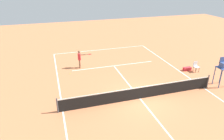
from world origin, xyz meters
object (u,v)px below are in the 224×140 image
(umpire_chair, at_px, (223,67))
(equipment_bag, at_px, (187,69))
(tennis_ball, at_px, (70,74))
(courtside_chair_mid, at_px, (196,66))
(player_serving, at_px, (80,58))

(umpire_chair, distance_m, equipment_bag, 3.69)
(tennis_ball, distance_m, umpire_chair, 12.79)
(equipment_bag, bearing_deg, courtside_chair_mid, 141.84)
(courtside_chair_mid, height_order, equipment_bag, courtside_chair_mid)
(tennis_ball, relative_size, equipment_bag, 0.09)
(tennis_ball, relative_size, courtside_chair_mid, 0.07)
(umpire_chair, relative_size, courtside_chair_mid, 2.54)
(tennis_ball, xyz_separation_m, umpire_chair, (-11.34, 5.70, 1.57))
(courtside_chair_mid, bearing_deg, equipment_bag, -38.16)
(umpire_chair, distance_m, courtside_chair_mid, 3.08)
(player_serving, height_order, umpire_chair, umpire_chair)
(player_serving, xyz_separation_m, tennis_ball, (1.15, 1.16, -1.01))
(player_serving, xyz_separation_m, umpire_chair, (-10.20, 6.86, 0.56))
(tennis_ball, relative_size, umpire_chair, 0.03)
(tennis_ball, bearing_deg, player_serving, -134.80)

